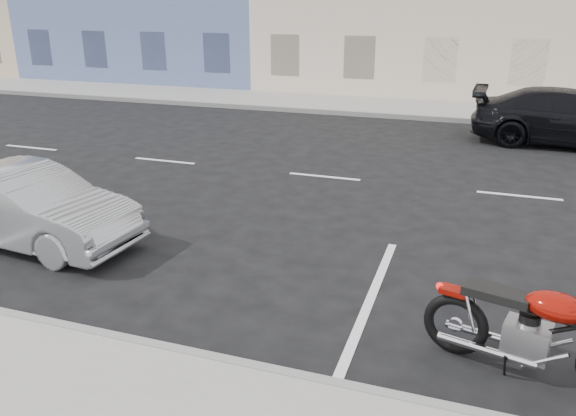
# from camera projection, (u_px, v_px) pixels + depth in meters

# --- Properties ---
(ground) EXTENTS (120.00, 120.00, 0.00)m
(ground) POSITION_uv_depth(u_px,v_px,m) (417.00, 186.00, 11.72)
(ground) COLOR black
(ground) RESTS_ON ground
(sidewalk_far) EXTENTS (80.00, 3.40, 0.15)m
(sidewalk_far) POSITION_uv_depth(u_px,v_px,m) (309.00, 102.00, 20.93)
(sidewalk_far) COLOR gray
(sidewalk_far) RESTS_ON ground
(curb_far) EXTENTS (80.00, 0.12, 0.16)m
(curb_far) POSITION_uv_depth(u_px,v_px,m) (295.00, 110.00, 19.42)
(curb_far) COLOR gray
(curb_far) RESTS_ON ground
(sedan_silver) EXTENTS (3.81, 1.60, 1.22)m
(sedan_silver) POSITION_uv_depth(u_px,v_px,m) (27.00, 207.00, 8.76)
(sedan_silver) COLOR #999CA1
(sedan_silver) RESTS_ON ground
(car_far) EXTENTS (5.16, 2.27, 1.47)m
(car_far) POSITION_uv_depth(u_px,v_px,m) (572.00, 118.00, 14.77)
(car_far) COLOR black
(car_far) RESTS_ON ground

